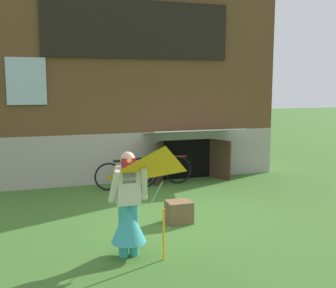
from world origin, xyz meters
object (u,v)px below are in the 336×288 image
Objects in this scene: wooden_crate at (179,212)px; bicycle_red at (159,170)px; person at (128,213)px; bicycle_yellow at (127,175)px; kite at (166,178)px.

bicycle_red is at bearing 80.10° from wooden_crate.
person is 0.99× the size of bicycle_yellow.
person reaches higher than bicycle_red.
bicycle_yellow is at bearing 86.92° from person.
wooden_crate is (-0.52, -2.96, -0.17)m from bicycle_red.
bicycle_red reaches higher than bicycle_yellow.
person is 1.79m from wooden_crate.
kite is 3.52× the size of wooden_crate.
wooden_crate is at bearing 53.96° from person.
kite reaches higher than wooden_crate.
kite is at bearing -99.79° from bicycle_red.
kite is at bearing -96.88° from bicycle_yellow.
bicycle_yellow is at bearing 97.61° from wooden_crate.
wooden_crate is at bearing 65.07° from kite.
bicycle_yellow is (0.86, 3.98, -0.31)m from person.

